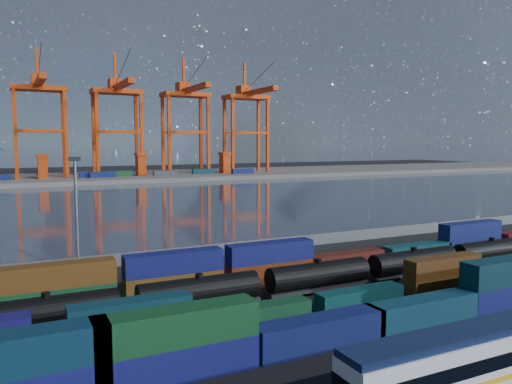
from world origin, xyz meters
name	(u,v)px	position (x,y,z in m)	size (l,w,h in m)	color
ground	(365,296)	(0.00, 0.00, 0.00)	(700.00, 700.00, 0.00)	black
harbor_water	(149,202)	(0.00, 105.00, 0.01)	(700.00, 700.00, 0.00)	#2F3744
far_quay	(96,177)	(0.00, 210.00, 1.00)	(700.00, 70.00, 2.00)	#514F4C
distant_mountains	(44,74)	(63.02, 1600.00, 220.29)	(2470.00, 1100.00, 520.00)	#1E2630
container_row_south	(306,325)	(-14.90, -10.34, 2.30)	(140.09, 2.65, 5.66)	#3B3D40
container_row_mid	(299,304)	(-11.53, -3.53, 1.71)	(139.69, 2.20, 4.69)	#45494B
container_row_north	(267,266)	(-7.69, 11.02, 2.03)	(141.44, 2.48, 5.29)	#16125B
tanker_string	(368,269)	(3.25, 3.45, 2.17)	(122.56, 3.02, 4.32)	black
waterfront_fence	(261,245)	(0.00, 28.00, 1.00)	(160.12, 0.12, 2.20)	#595B5E
yard_light_mast	(76,209)	(-30.00, 26.00, 9.30)	(1.60, 0.40, 16.60)	slate
gantry_cranes	(80,100)	(-7.50, 203.35, 38.10)	(198.91, 45.90, 62.15)	#C2390D
quay_containers	(76,175)	(-11.00, 195.46, 3.30)	(172.58, 10.99, 2.60)	navy
straddle_carriers	(94,165)	(-2.50, 200.00, 7.82)	(140.00, 7.00, 11.10)	#C2390D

